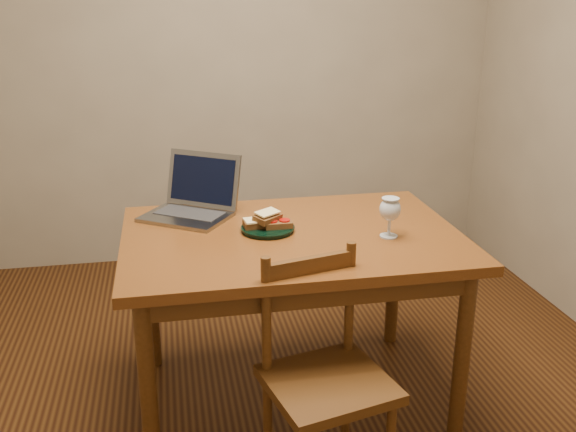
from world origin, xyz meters
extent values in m
cube|color=black|center=(0.00, 0.00, -0.01)|extent=(3.20, 3.20, 0.02)
cube|color=gray|center=(0.00, 1.61, 1.30)|extent=(3.20, 0.02, 2.60)
cube|color=gray|center=(0.00, -1.61, 1.30)|extent=(3.20, 0.02, 2.60)
cube|color=#4E250D|center=(0.02, -0.05, 0.72)|extent=(1.30, 0.90, 0.04)
cylinder|color=#40250D|center=(-0.55, -0.42, 0.35)|extent=(0.06, 0.06, 0.70)
cylinder|color=#40250D|center=(0.59, -0.42, 0.35)|extent=(0.06, 0.06, 0.70)
cylinder|color=#40250D|center=(-0.55, 0.32, 0.35)|extent=(0.06, 0.06, 0.70)
cylinder|color=#40250D|center=(0.59, 0.32, 0.35)|extent=(0.06, 0.06, 0.70)
cube|color=#40250D|center=(0.04, -0.57, 0.40)|extent=(0.46, 0.45, 0.04)
cube|color=#40250D|center=(0.00, -0.42, 0.74)|extent=(0.31, 0.10, 0.11)
cylinder|color=black|center=(-0.07, 0.00, 0.75)|extent=(0.21, 0.21, 0.02)
cube|color=slate|center=(-0.38, 0.20, 0.75)|extent=(0.41, 0.38, 0.02)
cube|color=slate|center=(-0.30, 0.33, 0.87)|extent=(0.32, 0.25, 0.23)
cube|color=black|center=(-0.30, 0.33, 0.87)|extent=(0.28, 0.21, 0.19)
camera|label=1|loc=(-0.44, -2.33, 1.62)|focal=40.00mm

